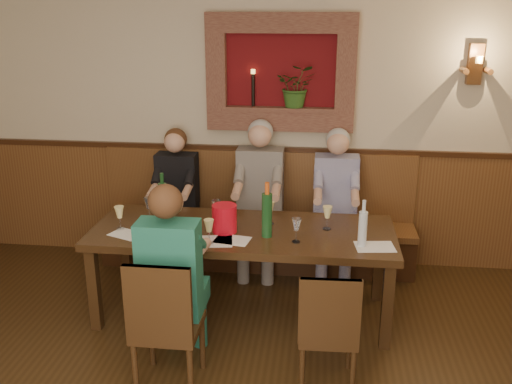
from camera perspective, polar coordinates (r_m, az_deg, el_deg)
room_shell at (r=2.45m, az=-7.60°, el=4.64°), size 6.04×6.04×2.82m
wall_niche at (r=5.30m, az=2.90°, el=11.32°), size 1.36×0.30×1.06m
wall_sconce at (r=5.42m, az=21.08°, el=11.75°), size 0.25×0.20×0.35m
dining_table at (r=4.57m, az=-1.32°, el=-4.62°), size 2.40×0.90×0.75m
bench at (r=5.56m, az=0.06°, el=-4.11°), size 3.00×0.45×1.11m
chair_near_left at (r=3.97m, az=-8.73°, el=-15.17°), size 0.43×0.43×0.96m
chair_near_right at (r=3.98m, az=7.09°, el=-15.50°), size 0.40×0.40×0.86m
person_bench_left at (r=5.52m, az=-7.97°, el=-1.96°), size 0.39×0.47×1.35m
person_bench_mid at (r=5.36m, az=0.31°, el=-1.87°), size 0.43×0.53×1.45m
person_bench_right at (r=5.34m, az=7.88°, el=-2.45°), size 0.40×0.49×1.39m
person_chair_front at (r=3.99m, az=-8.15°, el=-10.05°), size 0.40×0.50×1.39m
spittoon_bucket at (r=4.46m, az=-3.17°, el=-2.67°), size 0.25×0.25×0.22m
wine_bottle_green_a at (r=4.34m, az=1.10°, el=-2.23°), size 0.10×0.10×0.44m
wine_bottle_green_b at (r=4.78m, az=-9.28°, el=-0.77°), size 0.09×0.09×0.39m
water_bottle at (r=4.26m, az=10.62°, el=-3.53°), size 0.07×0.07×0.36m
tasting_sheet_a at (r=4.55m, az=-12.84°, el=-4.13°), size 0.30×0.26×0.00m
tasting_sheet_b at (r=4.34m, az=-2.40°, el=-4.81°), size 0.29×0.23×0.00m
tasting_sheet_c at (r=4.31m, az=11.79°, el=-5.38°), size 0.31×0.24×0.00m
tasting_sheet_d at (r=4.32m, az=-4.51°, el=-4.94°), size 0.35×0.27×0.00m
wine_glass_0 at (r=4.54m, az=7.13°, el=-2.58°), size 0.08×0.08×0.19m
wine_glass_1 at (r=4.65m, az=-3.98°, el=-1.94°), size 0.08×0.08×0.19m
wine_glass_2 at (r=4.63m, az=-13.47°, el=-2.53°), size 0.08×0.08×0.19m
wine_glass_3 at (r=4.61m, az=1.39°, el=-2.12°), size 0.08×0.08×0.19m
wine_glass_4 at (r=4.41m, az=-3.00°, el=-3.10°), size 0.08×0.08×0.19m
wine_glass_5 at (r=4.26m, az=-4.71°, el=-3.98°), size 0.08×0.08×0.19m
wine_glass_6 at (r=4.79m, az=-10.66°, el=-1.63°), size 0.08×0.08×0.19m
wine_glass_7 at (r=4.28m, az=4.05°, el=-3.84°), size 0.08×0.08×0.19m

